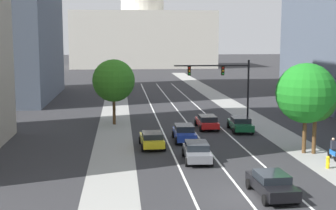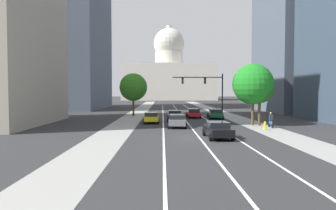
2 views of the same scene
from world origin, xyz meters
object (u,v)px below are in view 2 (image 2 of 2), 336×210
at_px(car_blue, 175,115).
at_px(cyclist, 271,120).
at_px(car_green, 215,114).
at_px(street_tree_near_right, 253,84).
at_px(street_tree_near_left, 133,87).
at_px(capitol_building, 169,76).
at_px(car_yellow, 151,117).
at_px(fire_hydrant, 265,126).
at_px(car_black, 218,129).
at_px(traffic_signal_mast, 207,86).
at_px(car_red, 193,113).
at_px(street_tree_far_right, 260,90).
at_px(car_gray, 177,120).

relative_size(car_blue, cyclist, 2.55).
height_order(car_green, street_tree_near_right, street_tree_near_right).
bearing_deg(cyclist, street_tree_near_left, 43.59).
height_order(capitol_building, street_tree_near_left, capitol_building).
xyz_separation_m(car_yellow, fire_hydrant, (12.00, -7.81, -0.27)).
xyz_separation_m(car_yellow, street_tree_near_right, (12.05, -3.09, 4.11)).
bearing_deg(car_black, traffic_signal_mast, -8.20).
height_order(car_black, fire_hydrant, car_black).
distance_m(car_black, fire_hydrant, 8.06).
bearing_deg(car_black, cyclist, -45.26).
relative_size(capitol_building, car_red, 9.49).
distance_m(car_yellow, street_tree_far_right, 13.64).
height_order(car_green, street_tree_near_left, street_tree_near_left).
bearing_deg(street_tree_near_left, street_tree_far_right, -42.85).
height_order(capitol_building, street_tree_near_right, capitol_building).
bearing_deg(car_gray, traffic_signal_mast, -16.75).
relative_size(car_black, street_tree_far_right, 0.78).
height_order(car_gray, traffic_signal_mast, traffic_signal_mast).
distance_m(car_blue, street_tree_near_right, 11.26).
bearing_deg(car_red, car_gray, 166.57).
relative_size(capitol_building, car_blue, 10.00).
bearing_deg(capitol_building, street_tree_near_left, -94.34).
xyz_separation_m(traffic_signal_mast, street_tree_near_right, (3.51, -13.77, -0.04)).
relative_size(car_red, cyclist, 2.68).
xyz_separation_m(capitol_building, car_black, (1.54, -128.86, -11.05)).
distance_m(car_gray, street_tree_near_right, 10.01).
bearing_deg(car_black, car_blue, 8.58).
relative_size(car_yellow, street_tree_near_right, 0.61).
height_order(car_red, cyclist, cyclist).
height_order(car_blue, street_tree_near_right, street_tree_near_right).
distance_m(car_black, street_tree_near_right, 12.53).
distance_m(cyclist, street_tree_far_right, 4.02).
xyz_separation_m(capitol_building, fire_hydrant, (7.39, -123.32, -11.33)).
height_order(car_red, street_tree_near_left, street_tree_near_left).
bearing_deg(car_blue, traffic_signal_mast, -32.46).
distance_m(street_tree_far_right, street_tree_near_right, 1.00).
distance_m(car_green, fire_hydrant, 14.54).
distance_m(car_blue, car_yellow, 3.87).
height_order(car_blue, car_green, car_blue).
xyz_separation_m(capitol_building, traffic_signal_mast, (3.93, -104.83, -6.90)).
bearing_deg(car_red, car_black, -179.99).
height_order(cyclist, street_tree_far_right, street_tree_far_right).
bearing_deg(capitol_building, car_gray, -90.73).
bearing_deg(street_tree_near_left, car_red, -19.97).
bearing_deg(car_yellow, cyclist, -114.31).
height_order(cyclist, street_tree_near_left, street_tree_near_left).
relative_size(street_tree_far_right, street_tree_near_right, 0.80).
height_order(capitol_building, traffic_signal_mast, capitol_building).
height_order(car_black, cyclist, cyclist).
relative_size(car_red, fire_hydrant, 5.07).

